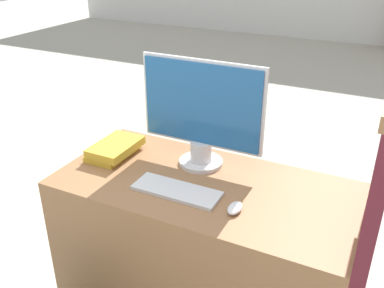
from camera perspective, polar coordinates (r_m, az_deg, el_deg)
name	(u,v)px	position (r m, az deg, el deg)	size (l,w,h in m)	color
desk	(203,248)	(2.14, 1.53, -13.74)	(1.35, 0.66, 0.74)	#8C603D
carrel_divider	(367,234)	(1.89, 22.31, -11.10)	(0.07, 0.76, 1.31)	#5B1E28
monitor	(202,114)	(1.97, 1.28, 4.06)	(0.60, 0.21, 0.52)	silver
keyboard	(177,191)	(1.86, -2.05, -6.23)	(0.39, 0.14, 0.02)	silver
mouse	(235,208)	(1.75, 5.75, -8.50)	(0.05, 0.10, 0.03)	silver
book_stack	(115,149)	(2.18, -10.27, -0.65)	(0.19, 0.28, 0.07)	gold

